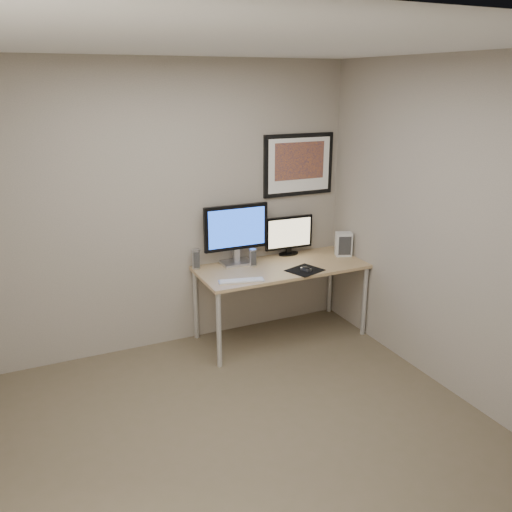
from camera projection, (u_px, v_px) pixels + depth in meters
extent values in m
plane|color=brown|center=(242.00, 441.00, 3.79)|extent=(3.60, 3.60, 0.00)
plane|color=white|center=(238.00, 43.00, 2.99)|extent=(3.60, 3.60, 0.00)
plane|color=gray|center=(165.00, 210.00, 4.86)|extent=(3.60, 0.00, 3.60)
plane|color=gray|center=(458.00, 233.00, 4.11)|extent=(0.00, 3.40, 3.40)
cube|color=olive|center=(281.00, 267.00, 5.13)|extent=(1.60, 0.70, 0.03)
cylinder|color=silver|center=(219.00, 330.00, 4.68)|extent=(0.04, 0.04, 0.70)
cylinder|color=silver|center=(196.00, 304.00, 5.21)|extent=(0.04, 0.04, 0.70)
cylinder|color=silver|center=(364.00, 301.00, 5.28)|extent=(0.04, 0.04, 0.70)
cylinder|color=silver|center=(330.00, 281.00, 5.82)|extent=(0.04, 0.04, 0.70)
cube|color=black|center=(299.00, 165.00, 5.28)|extent=(0.75, 0.03, 0.60)
cube|color=white|center=(299.00, 165.00, 5.27)|extent=(0.67, 0.00, 0.52)
cube|color=orange|center=(300.00, 161.00, 5.25)|extent=(0.54, 0.00, 0.36)
cube|color=#BBBBC0|center=(237.00, 263.00, 5.19)|extent=(0.30, 0.21, 0.02)
cube|color=#BBBBC0|center=(236.00, 255.00, 5.17)|extent=(0.06, 0.05, 0.12)
cube|color=black|center=(236.00, 227.00, 5.08)|extent=(0.63, 0.05, 0.43)
cube|color=#1339A0|center=(237.00, 228.00, 5.06)|extent=(0.56, 0.01, 0.36)
cube|color=black|center=(288.00, 254.00, 5.46)|extent=(0.22, 0.12, 0.02)
cube|color=black|center=(289.00, 251.00, 5.45)|extent=(0.05, 0.04, 0.05)
cube|color=black|center=(289.00, 233.00, 5.39)|extent=(0.50, 0.05, 0.33)
cube|color=tan|center=(290.00, 233.00, 5.38)|extent=(0.46, 0.02, 0.28)
cylinder|color=#BBBBC0|center=(196.00, 259.00, 5.03)|extent=(0.08, 0.08, 0.18)
cylinder|color=#BBBBC0|center=(253.00, 257.00, 5.11)|extent=(0.08, 0.08, 0.16)
cube|color=silver|center=(241.00, 281.00, 4.73)|extent=(0.41, 0.20, 0.01)
cube|color=black|center=(305.00, 270.00, 5.00)|extent=(0.36, 0.34, 0.00)
ellipsoid|color=black|center=(306.00, 268.00, 5.00)|extent=(0.08, 0.11, 0.03)
cube|color=silver|center=(344.00, 244.00, 5.40)|extent=(0.19, 0.16, 0.24)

